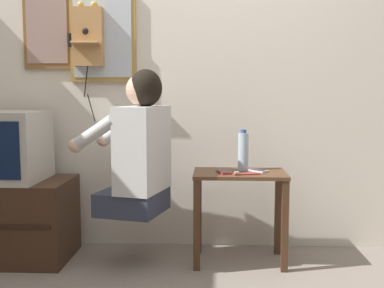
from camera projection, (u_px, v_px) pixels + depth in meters
The scene contains 12 objects.
wall_back at pixel (184, 63), 3.30m from camera, with size 6.80×0.05×2.55m.
side_table at pixel (240, 193), 3.02m from camera, with size 0.58×0.37×0.58m.
person at pixel (138, 149), 2.93m from camera, with size 0.59×0.53×0.88m.
tv_stand at pixel (14, 219), 3.10m from camera, with size 0.72×0.51×0.52m.
television at pixel (6, 146), 3.04m from camera, with size 0.46×0.49×0.44m.
wall_phone_antique at pixel (88, 37), 3.23m from camera, with size 0.24×0.18×0.80m.
framed_picture at pixel (47, 29), 3.29m from camera, with size 0.33×0.03×0.55m.
wall_mirror at pixel (103, 38), 3.27m from camera, with size 0.45×0.03×0.59m.
cell_phone_held at pixel (224, 172), 2.97m from camera, with size 0.10×0.14×0.01m.
cell_phone_spare at pixel (258, 171), 3.02m from camera, with size 0.13×0.13×0.01m.
water_bottle at pixel (243, 151), 3.08m from camera, with size 0.07×0.07×0.26m.
toothbrush at pixel (246, 174), 2.90m from camera, with size 0.16×0.06×0.02m.
Camera 1 is at (0.21, -2.07, 1.07)m, focal length 45.00 mm.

